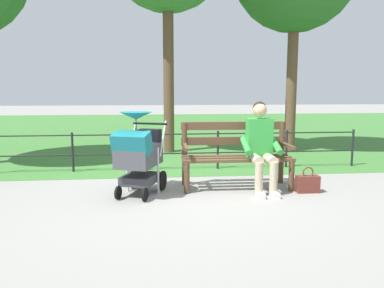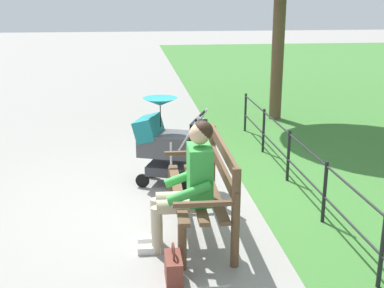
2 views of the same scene
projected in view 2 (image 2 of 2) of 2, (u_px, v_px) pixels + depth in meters
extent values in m
plane|color=gray|center=(188.00, 205.00, 5.96)|extent=(60.00, 60.00, 0.00)
cube|color=brown|center=(213.00, 190.00, 5.19)|extent=(1.60, 0.13, 0.04)
cube|color=brown|center=(195.00, 191.00, 5.17)|extent=(1.60, 0.13, 0.04)
cube|color=brown|center=(178.00, 192.00, 5.15)|extent=(1.60, 0.13, 0.04)
cube|color=brown|center=(223.00, 170.00, 5.14)|extent=(1.60, 0.06, 0.12)
cube|color=brown|center=(223.00, 149.00, 5.07)|extent=(1.60, 0.06, 0.12)
cylinder|color=brown|center=(182.00, 246.00, 4.50)|extent=(0.08, 0.08, 0.45)
cylinder|color=brown|center=(236.00, 219.00, 4.48)|extent=(0.08, 0.08, 0.95)
cube|color=brown|center=(205.00, 204.00, 4.41)|extent=(0.06, 0.56, 0.04)
cylinder|color=brown|center=(172.00, 186.00, 5.93)|extent=(0.08, 0.08, 0.45)
cylinder|color=brown|center=(212.00, 165.00, 5.91)|extent=(0.08, 0.08, 0.95)
cube|color=brown|center=(188.00, 153.00, 5.84)|extent=(0.06, 0.56, 0.04)
cylinder|color=tan|center=(178.00, 207.00, 4.74)|extent=(0.15, 0.40, 0.14)
cylinder|color=tan|center=(176.00, 198.00, 4.93)|extent=(0.15, 0.40, 0.14)
cylinder|color=tan|center=(157.00, 230.00, 4.79)|extent=(0.11, 0.11, 0.47)
cylinder|color=tan|center=(156.00, 221.00, 4.98)|extent=(0.11, 0.11, 0.47)
cube|color=silver|center=(149.00, 249.00, 4.84)|extent=(0.10, 0.22, 0.07)
cube|color=silver|center=(149.00, 240.00, 5.03)|extent=(0.10, 0.22, 0.07)
cube|color=green|center=(200.00, 174.00, 4.78)|extent=(0.36, 0.23, 0.56)
cylinder|color=green|center=(189.00, 193.00, 4.59)|extent=(0.10, 0.43, 0.23)
cylinder|color=green|center=(185.00, 177.00, 5.01)|extent=(0.10, 0.43, 0.23)
sphere|color=tan|center=(200.00, 134.00, 4.67)|extent=(0.20, 0.20, 0.20)
sphere|color=black|center=(203.00, 131.00, 4.66)|extent=(0.19, 0.19, 0.19)
cylinder|color=black|center=(187.00, 182.00, 6.29)|extent=(0.12, 0.27, 0.28)
cylinder|color=black|center=(195.00, 170.00, 6.72)|extent=(0.12, 0.27, 0.28)
cylinder|color=black|center=(142.00, 181.00, 6.48)|extent=(0.09, 0.18, 0.18)
cylinder|color=black|center=(151.00, 171.00, 6.83)|extent=(0.09, 0.18, 0.18)
cube|color=#38383D|center=(169.00, 168.00, 6.55)|extent=(0.57, 0.63, 0.12)
cylinder|color=silver|center=(171.00, 167.00, 6.29)|extent=(0.03, 0.03, 0.65)
cylinder|color=silver|center=(180.00, 156.00, 6.71)|extent=(0.03, 0.03, 0.65)
cube|color=#47474C|center=(167.00, 144.00, 6.46)|extent=(0.67, 0.80, 0.28)
cube|color=#19727A|center=(149.00, 128.00, 6.46)|extent=(0.56, 0.45, 0.33)
cylinder|color=black|center=(200.00, 116.00, 6.25)|extent=(0.50, 0.21, 0.03)
cylinder|color=silver|center=(188.00, 135.00, 6.12)|extent=(0.13, 0.29, 0.49)
cylinder|color=silver|center=(197.00, 126.00, 6.54)|extent=(0.13, 0.29, 0.49)
cone|color=#19727A|center=(160.00, 102.00, 6.32)|extent=(0.56, 0.56, 0.10)
cylinder|color=black|center=(160.00, 116.00, 6.37)|extent=(0.01, 0.01, 0.30)
cube|color=black|center=(199.00, 133.00, 6.32)|extent=(0.36, 0.26, 0.28)
cube|color=brown|center=(173.00, 269.00, 4.33)|extent=(0.32, 0.14, 0.24)
torus|color=brown|center=(173.00, 252.00, 4.28)|extent=(0.16, 0.02, 0.16)
cylinder|color=black|center=(382.00, 250.00, 4.18)|extent=(0.04, 0.04, 0.70)
cylinder|color=black|center=(325.00, 192.00, 5.41)|extent=(0.04, 0.04, 0.70)
cylinder|color=black|center=(288.00, 156.00, 6.64)|extent=(0.04, 0.04, 0.70)
cylinder|color=black|center=(264.00, 131.00, 7.86)|extent=(0.04, 0.04, 0.70)
cylinder|color=black|center=(245.00, 112.00, 9.09)|extent=(0.04, 0.04, 0.70)
cylinder|color=black|center=(306.00, 148.00, 5.94)|extent=(6.46, 0.02, 0.02)
cylinder|color=black|center=(304.00, 176.00, 6.03)|extent=(6.46, 0.02, 0.02)
cylinder|color=brown|center=(278.00, 49.00, 9.74)|extent=(0.24, 0.24, 2.78)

